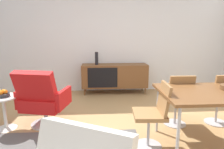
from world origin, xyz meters
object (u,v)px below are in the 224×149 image
object	(u,v)px
dining_chair_back_right	(221,97)
dining_chair_back_left	(178,98)
dining_chair_near_window	(154,113)
fruit_bowl	(3,94)
side_table_round	(4,109)
lounge_chair_red	(42,98)
sideboard	(114,76)
vase_cobalt	(97,58)
dining_table	(223,94)

from	to	relation	value
dining_chair_back_right	dining_chair_back_left	distance (m)	0.70
dining_chair_near_window	fruit_bowl	bearing A→B (deg)	163.39
dining_chair_back_left	side_table_round	world-z (taller)	dining_chair_back_left
dining_chair_back_right	side_table_round	xyz separation A→B (m)	(-3.40, 0.08, -0.15)
dining_chair_back_right	fruit_bowl	distance (m)	3.41
side_table_round	dining_chair_back_left	bearing A→B (deg)	-1.73
dining_chair_back_left	lounge_chair_red	bearing A→B (deg)	176.58
sideboard	lounge_chair_red	bearing A→B (deg)	-126.22
lounge_chair_red	fruit_bowl	world-z (taller)	lounge_chair_red
vase_cobalt	lounge_chair_red	world-z (taller)	vase_cobalt
dining_table	fruit_bowl	distance (m)	3.12
sideboard	lounge_chair_red	world-z (taller)	lounge_chair_red
dining_chair_near_window	dining_chair_back_left	world-z (taller)	same
dining_chair_back_right	lounge_chair_red	world-z (taller)	lounge_chair_red
dining_chair_back_left	fruit_bowl	world-z (taller)	dining_chair_back_left
sideboard	dining_chair_back_left	world-z (taller)	dining_chair_back_left
side_table_round	lounge_chair_red	bearing A→B (deg)	4.53
dining_chair_near_window	vase_cobalt	bearing A→B (deg)	107.29
vase_cobalt	dining_chair_back_right	distance (m)	2.76
dining_chair_back_left	side_table_round	xyz separation A→B (m)	(-2.70, 0.08, -0.15)
dining_chair_near_window	lounge_chair_red	xyz separation A→B (m)	(-1.59, 0.69, -0.00)
dining_chair_back_right	dining_chair_near_window	bearing A→B (deg)	-155.57
vase_cobalt	dining_table	world-z (taller)	vase_cobalt
dining_chair_back_right	dining_chair_near_window	distance (m)	1.36
fruit_bowl	dining_chair_near_window	bearing A→B (deg)	-16.61
dining_chair_back_right	dining_chair_near_window	world-z (taller)	same
dining_table	dining_chair_back_left	size ratio (longest dim) A/B	1.87
lounge_chair_red	dining_table	bearing A→B (deg)	-15.46
vase_cobalt	dining_chair_back_left	size ratio (longest dim) A/B	0.36
fruit_bowl	dining_chair_back_left	bearing A→B (deg)	-1.77
side_table_round	fruit_bowl	size ratio (longest dim) A/B	2.60
dining_chair_back_right	dining_chair_back_left	xyz separation A→B (m)	(-0.70, -0.00, 0.00)
vase_cobalt	fruit_bowl	xyz separation A→B (m)	(-1.41, -1.78, -0.31)
dining_chair_near_window	side_table_round	bearing A→B (deg)	163.44
vase_cobalt	lounge_chair_red	bearing A→B (deg)	-115.71
vase_cobalt	dining_chair_back_right	bearing A→B (deg)	-43.08
dining_chair_back_right	vase_cobalt	bearing A→B (deg)	136.92
dining_table	dining_chair_near_window	world-z (taller)	dining_chair_near_window
dining_chair_near_window	side_table_round	size ratio (longest dim) A/B	1.65
vase_cobalt	sideboard	bearing A→B (deg)	-0.25
dining_chair_back_left	lounge_chair_red	world-z (taller)	lounge_chair_red
fruit_bowl	sideboard	bearing A→B (deg)	43.93
lounge_chair_red	fruit_bowl	distance (m)	0.58
lounge_chair_red	fruit_bowl	xyz separation A→B (m)	(-0.57, -0.04, 0.10)
dining_chair_back_right	sideboard	bearing A→B (deg)	129.93
dining_chair_near_window	lounge_chair_red	size ratio (longest dim) A/B	0.90
dining_chair_back_left	dining_chair_near_window	bearing A→B (deg)	-133.73
fruit_bowl	dining_table	bearing A→B (deg)	-11.88
lounge_chair_red	side_table_round	world-z (taller)	lounge_chair_red
dining_chair_near_window	fruit_bowl	size ratio (longest dim) A/B	4.28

